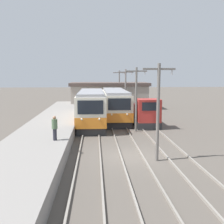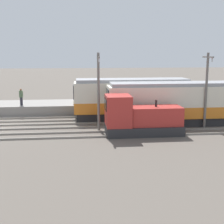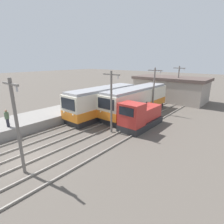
{
  "view_description": "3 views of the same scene",
  "coord_description": "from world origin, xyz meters",
  "px_view_note": "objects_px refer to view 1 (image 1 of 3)",
  "views": [
    {
      "loc": [
        -2.18,
        -16.84,
        5.4
      ],
      "look_at": [
        -0.53,
        8.68,
        1.78
      ],
      "focal_mm": 42.0,
      "sensor_mm": 36.0,
      "label": 1
    },
    {
      "loc": [
        25.91,
        6.24,
        6.12
      ],
      "look_at": [
        1.2,
        8.86,
        1.36
      ],
      "focal_mm": 50.0,
      "sensor_mm": 36.0,
      "label": 2
    },
    {
      "loc": [
        12.39,
        -4.83,
        7.04
      ],
      "look_at": [
        0.44,
        9.35,
        1.52
      ],
      "focal_mm": 28.0,
      "sensor_mm": 36.0,
      "label": 3
    }
  ],
  "objects_px": {
    "commuter_train_left": "(91,109)",
    "catenary_mast_far": "(126,91)",
    "catenary_mast_near": "(158,108)",
    "shunting_locomotive": "(145,114)",
    "person_on_platform": "(55,127)",
    "catenary_mast_mid": "(136,97)",
    "catenary_mast_distant": "(119,88)",
    "commuter_train_center": "(115,106)"
  },
  "relations": [
    {
      "from": "commuter_train_left",
      "to": "catenary_mast_far",
      "type": "height_order",
      "value": "catenary_mast_far"
    },
    {
      "from": "commuter_train_left",
      "to": "catenary_mast_near",
      "type": "xyz_separation_m",
      "value": [
        4.31,
        -12.15,
        1.64
      ]
    },
    {
      "from": "shunting_locomotive",
      "to": "person_on_platform",
      "type": "height_order",
      "value": "shunting_locomotive"
    },
    {
      "from": "shunting_locomotive",
      "to": "catenary_mast_mid",
      "type": "distance_m",
      "value": 3.98
    },
    {
      "from": "catenary_mast_distant",
      "to": "catenary_mast_near",
      "type": "bearing_deg",
      "value": -90.0
    },
    {
      "from": "catenary_mast_near",
      "to": "catenary_mast_far",
      "type": "relative_size",
      "value": 1.0
    },
    {
      "from": "catenary_mast_distant",
      "to": "person_on_platform",
      "type": "relative_size",
      "value": 3.68
    },
    {
      "from": "catenary_mast_mid",
      "to": "person_on_platform",
      "type": "relative_size",
      "value": 3.68
    },
    {
      "from": "catenary_mast_distant",
      "to": "person_on_platform",
      "type": "xyz_separation_m",
      "value": [
        -6.62,
        -24.64,
        -1.43
      ]
    },
    {
      "from": "catenary_mast_near",
      "to": "catenary_mast_distant",
      "type": "height_order",
      "value": "same"
    },
    {
      "from": "commuter_train_left",
      "to": "person_on_platform",
      "type": "relative_size",
      "value": 6.58
    },
    {
      "from": "commuter_train_center",
      "to": "catenary_mast_far",
      "type": "bearing_deg",
      "value": 50.56
    },
    {
      "from": "catenary_mast_near",
      "to": "shunting_locomotive",
      "type": "bearing_deg",
      "value": 82.77
    },
    {
      "from": "person_on_platform",
      "to": "catenary_mast_distant",
      "type": "bearing_deg",
      "value": 74.96
    },
    {
      "from": "commuter_train_center",
      "to": "catenary_mast_far",
      "type": "distance_m",
      "value": 2.91
    },
    {
      "from": "shunting_locomotive",
      "to": "commuter_train_center",
      "type": "bearing_deg",
      "value": 127.42
    },
    {
      "from": "commuter_train_center",
      "to": "person_on_platform",
      "type": "bearing_deg",
      "value": -109.99
    },
    {
      "from": "catenary_mast_far",
      "to": "catenary_mast_distant",
      "type": "xyz_separation_m",
      "value": [
        0.0,
        8.75,
        0.0
      ]
    },
    {
      "from": "commuter_train_left",
      "to": "catenary_mast_near",
      "type": "height_order",
      "value": "catenary_mast_near"
    },
    {
      "from": "shunting_locomotive",
      "to": "catenary_mast_near",
      "type": "bearing_deg",
      "value": -97.23
    },
    {
      "from": "catenary_mast_mid",
      "to": "commuter_train_left",
      "type": "bearing_deg",
      "value": 141.7
    },
    {
      "from": "shunting_locomotive",
      "to": "catenary_mast_far",
      "type": "height_order",
      "value": "catenary_mast_far"
    },
    {
      "from": "catenary_mast_distant",
      "to": "shunting_locomotive",
      "type": "bearing_deg",
      "value": -84.13
    },
    {
      "from": "person_on_platform",
      "to": "catenary_mast_mid",
      "type": "bearing_deg",
      "value": 47.16
    },
    {
      "from": "commuter_train_left",
      "to": "catenary_mast_mid",
      "type": "height_order",
      "value": "catenary_mast_mid"
    },
    {
      "from": "catenary_mast_far",
      "to": "catenary_mast_near",
      "type": "bearing_deg",
      "value": -90.0
    },
    {
      "from": "catenary_mast_mid",
      "to": "catenary_mast_far",
      "type": "distance_m",
      "value": 8.75
    },
    {
      "from": "commuter_train_center",
      "to": "shunting_locomotive",
      "type": "xyz_separation_m",
      "value": [
        3.0,
        -3.92,
        -0.48
      ]
    },
    {
      "from": "catenary_mast_far",
      "to": "commuter_train_left",
      "type": "bearing_deg",
      "value": -128.86
    },
    {
      "from": "commuter_train_left",
      "to": "catenary_mast_mid",
      "type": "relative_size",
      "value": 1.79
    },
    {
      "from": "person_on_platform",
      "to": "commuter_train_left",
      "type": "bearing_deg",
      "value": 77.62
    },
    {
      "from": "shunting_locomotive",
      "to": "catenary_mast_mid",
      "type": "bearing_deg",
      "value": -116.46
    },
    {
      "from": "catenary_mast_mid",
      "to": "catenary_mast_distant",
      "type": "height_order",
      "value": "same"
    },
    {
      "from": "catenary_mast_distant",
      "to": "person_on_platform",
      "type": "distance_m",
      "value": 25.56
    },
    {
      "from": "commuter_train_left",
      "to": "catenary_mast_mid",
      "type": "xyz_separation_m",
      "value": [
        4.31,
        -3.4,
        1.64
      ]
    },
    {
      "from": "commuter_train_center",
      "to": "shunting_locomotive",
      "type": "relative_size",
      "value": 2.11
    },
    {
      "from": "shunting_locomotive",
      "to": "catenary_mast_near",
      "type": "height_order",
      "value": "catenary_mast_near"
    },
    {
      "from": "catenary_mast_far",
      "to": "catenary_mast_distant",
      "type": "height_order",
      "value": "same"
    },
    {
      "from": "commuter_train_left",
      "to": "shunting_locomotive",
      "type": "relative_size",
      "value": 1.88
    },
    {
      "from": "person_on_platform",
      "to": "commuter_train_center",
      "type": "bearing_deg",
      "value": 70.01
    },
    {
      "from": "catenary_mast_distant",
      "to": "catenary_mast_far",
      "type": "bearing_deg",
      "value": -90.0
    },
    {
      "from": "catenary_mast_near",
      "to": "catenary_mast_mid",
      "type": "relative_size",
      "value": 1.0
    }
  ]
}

